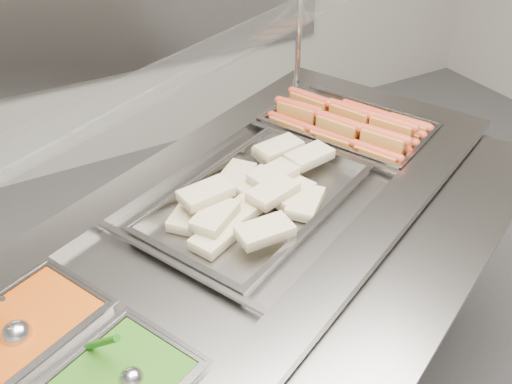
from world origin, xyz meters
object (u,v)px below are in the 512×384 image
ladle (15,333)px  serving_spoon (126,373)px  sneeze_guard (181,72)px  pan_hotdogs (348,133)px  steam_counter (247,313)px  pan_wraps (258,204)px

ladle → serving_spoon: bearing=-51.3°
sneeze_guard → pan_hotdogs: sneeze_guard is taller
ladle → sneeze_guard: bearing=32.0°
steam_counter → serving_spoon: serving_spoon is taller
pan_hotdogs → serving_spoon: (-1.14, -0.70, 0.05)m
pan_hotdogs → steam_counter: bearing=-155.3°
pan_hotdogs → pan_wraps: (-0.55, -0.25, 0.02)m
steam_counter → pan_wraps: pan_wraps is taller
sneeze_guard → pan_hotdogs: size_ratio=2.53×
sneeze_guard → ladle: 0.83m
ladle → serving_spoon: 0.31m
pan_wraps → ladle: size_ratio=4.35×
pan_hotdogs → ladle: size_ratio=3.56×
serving_spoon → ladle: bearing=128.7°
sneeze_guard → ladle: (-0.63, -0.39, -0.38)m
sneeze_guard → pan_wraps: 0.48m
pan_wraps → serving_spoon: size_ratio=4.85×
ladle → serving_spoon: same height
sneeze_guard → pan_wraps: bearing=-50.0°
pan_wraps → sneeze_guard: bearing=130.0°
pan_hotdogs → ladle: 1.41m
steam_counter → serving_spoon: bearing=-141.6°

